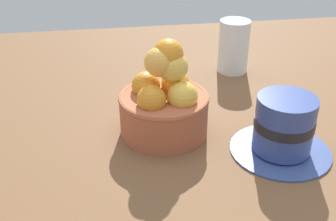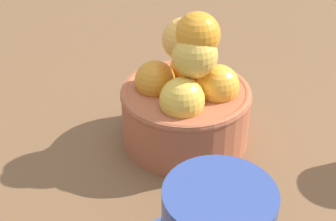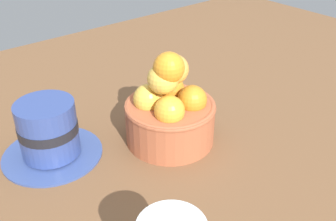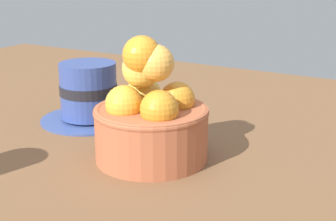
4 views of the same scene
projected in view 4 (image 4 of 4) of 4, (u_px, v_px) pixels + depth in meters
ground_plane at (152, 174)px, 61.74cm from camera, size 154.34×107.56×4.29cm
terracotta_bowl at (150, 117)px, 59.54cm from camera, size 13.90×13.90×15.19cm
coffee_cup at (89, 94)px, 74.35cm from camera, size 14.73×14.73×8.85cm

